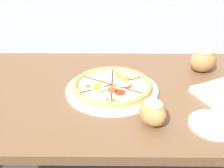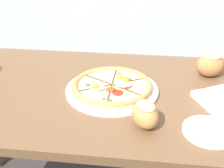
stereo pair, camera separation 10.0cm
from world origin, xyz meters
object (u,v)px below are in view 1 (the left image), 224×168
(dining_table, at_px, (105,113))
(side_saucer, at_px, (214,124))
(pizza, at_px, (112,87))
(bread_piece_near, at_px, (153,112))
(bread_piece_mid, at_px, (203,60))

(dining_table, relative_size, side_saucer, 10.30)
(pizza, distance_m, side_saucer, 0.37)
(dining_table, xyz_separation_m, bread_piece_near, (0.15, -0.21, 0.15))
(dining_table, xyz_separation_m, pizza, (0.03, -0.01, 0.12))
(dining_table, relative_size, bread_piece_mid, 12.60)
(pizza, relative_size, bread_piece_near, 2.89)
(side_saucer, bearing_deg, bread_piece_near, 177.71)
(pizza, bearing_deg, bread_piece_near, -58.61)
(dining_table, relative_size, pizza, 4.61)
(dining_table, xyz_separation_m, bread_piece_mid, (0.40, 0.16, 0.15))
(dining_table, xyz_separation_m, side_saucer, (0.33, -0.22, 0.11))
(dining_table, distance_m, bread_piece_near, 0.29)
(dining_table, height_order, bread_piece_near, bread_piece_near)
(bread_piece_mid, bearing_deg, bread_piece_near, -123.99)
(dining_table, distance_m, bread_piece_mid, 0.45)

